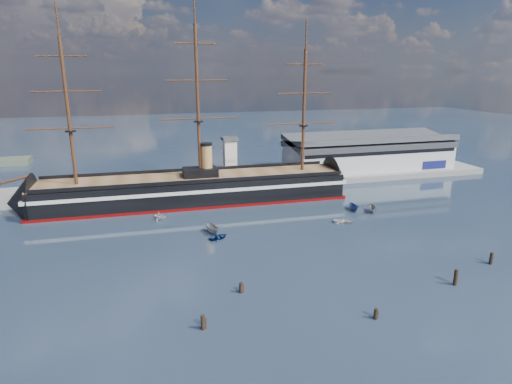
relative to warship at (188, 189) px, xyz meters
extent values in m
plane|color=#1E2A3B|center=(12.45, -20.00, -4.04)|extent=(600.00, 600.00, 0.00)
cube|color=slate|center=(22.45, 16.00, -4.04)|extent=(180.00, 18.00, 2.00)
cube|color=#B7BABC|center=(70.45, 20.00, 2.96)|extent=(62.00, 20.00, 10.00)
cube|color=#3F4247|center=(70.45, 20.00, 8.56)|extent=(63.00, 21.00, 2.00)
cube|color=silver|center=(15.45, 13.00, 4.96)|extent=(4.00, 4.00, 14.00)
cube|color=#3F4247|center=(15.45, 13.00, 12.46)|extent=(5.00, 5.00, 1.00)
cube|color=black|center=(1.73, 0.00, -0.04)|extent=(88.31, 17.81, 7.00)
cube|color=silver|center=(1.73, 0.00, 1.16)|extent=(90.32, 18.09, 1.00)
cube|color=#5E0505|center=(1.73, 0.00, -3.69)|extent=(90.32, 18.05, 0.90)
cone|color=black|center=(-44.77, 0.00, -0.34)|extent=(14.32, 15.97, 15.68)
cone|color=black|center=(48.23, 0.00, -0.34)|extent=(11.32, 15.90, 15.68)
cube|color=brown|center=(1.73, 0.00, 3.56)|extent=(88.28, 16.53, 0.40)
cube|color=black|center=(3.73, 0.00, 4.96)|extent=(10.12, 6.20, 2.50)
cylinder|color=tan|center=(5.73, 0.00, 8.46)|extent=(3.20, 3.20, 9.00)
cylinder|color=#381E0F|center=(-30.27, 0.00, 22.76)|extent=(0.90, 0.90, 38.00)
cylinder|color=#381E0F|center=(3.73, 0.00, 24.76)|extent=(0.90, 0.90, 42.00)
cylinder|color=#381E0F|center=(35.73, 0.00, 21.76)|extent=(0.90, 0.90, 36.00)
imported|color=gray|center=(2.40, -26.90, -4.04)|extent=(7.04, 3.81, 2.67)
imported|color=navy|center=(3.15, -30.51, -4.04)|extent=(2.20, 3.13, 1.36)
imported|color=gray|center=(47.65, -22.89, -4.04)|extent=(5.99, 4.03, 2.25)
imported|color=silver|center=(-9.25, -13.15, -4.04)|extent=(6.15, 6.49, 2.29)
imported|color=silver|center=(36.01, -28.66, -4.04)|extent=(2.58, 3.39, 1.47)
imported|color=navy|center=(43.35, -20.32, -4.04)|extent=(5.98, 2.88, 2.30)
cylinder|color=black|center=(-5.99, -65.56, -4.04)|extent=(0.64, 0.64, 3.11)
cylinder|color=black|center=(20.53, -70.09, -4.04)|extent=(0.64, 0.64, 2.55)
cylinder|color=black|center=(40.28, -64.14, -4.04)|extent=(0.64, 0.64, 3.78)
cylinder|color=black|center=(53.43, -58.67, -4.04)|extent=(0.64, 0.64, 3.21)
cylinder|color=black|center=(2.16, -56.36, -4.04)|extent=(0.64, 0.64, 2.69)
camera|label=1|loc=(-13.54, -121.98, 33.44)|focal=30.00mm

